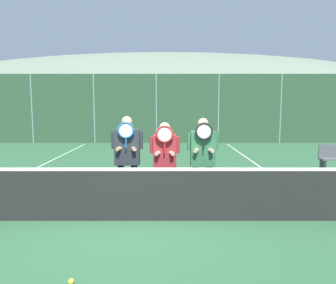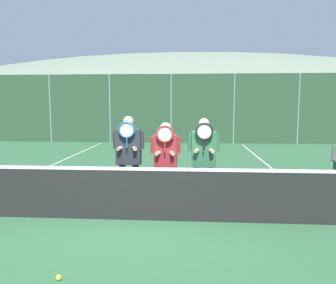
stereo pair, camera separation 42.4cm
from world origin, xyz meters
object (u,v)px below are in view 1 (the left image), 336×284
object	(u,v)px
car_left_of_center	(161,123)
tennis_ball_on_court	(73,281)
car_center	(249,123)
car_right_of_center	(334,122)
car_far_left	(74,123)
player_leftmost	(129,154)
player_center_right	(204,156)
player_center_left	(166,158)

from	to	relation	value
car_left_of_center	tennis_ball_on_court	bearing A→B (deg)	-92.29
car_center	car_right_of_center	world-z (taller)	car_right_of_center
car_far_left	car_right_of_center	xyz separation A→B (m)	(15.55, 0.22, 0.07)
player_leftmost	player_center_right	xyz separation A→B (m)	(1.48, -0.07, -0.02)
player_center_right	car_left_of_center	bearing A→B (deg)	94.95
player_center_right	car_center	size ratio (longest dim) A/B	0.38
player_center_left	tennis_ball_on_court	size ratio (longest dim) A/B	25.23
tennis_ball_on_court	car_center	bearing A→B (deg)	69.59
tennis_ball_on_court	car_right_of_center	bearing A→B (deg)	55.61
player_leftmost	player_center_left	size ratio (longest dim) A/B	1.07
tennis_ball_on_court	player_center_right	bearing A→B (deg)	56.43
player_leftmost	car_right_of_center	distance (m)	17.05
player_center_right	car_center	bearing A→B (deg)	72.74
car_left_of_center	car_center	xyz separation A→B (m)	(5.17, -0.45, 0.02)
car_far_left	car_right_of_center	bearing A→B (deg)	0.81
player_center_left	car_left_of_center	bearing A→B (deg)	91.79
car_right_of_center	tennis_ball_on_court	distance (m)	19.50
player_center_right	car_far_left	size ratio (longest dim) A/B	0.38
player_center_left	car_center	bearing A→B (deg)	69.77
player_leftmost	player_center_left	world-z (taller)	player_leftmost
player_center_left	player_leftmost	bearing A→B (deg)	175.29
player_center_left	tennis_ball_on_court	xyz separation A→B (m)	(-1.06, -2.73, -0.99)
car_center	car_right_of_center	distance (m)	5.21
player_center_left	player_center_right	world-z (taller)	player_center_right
player_center_left	car_far_left	world-z (taller)	car_far_left
car_right_of_center	tennis_ball_on_court	size ratio (longest dim) A/B	64.70
player_leftmost	car_right_of_center	bearing A→B (deg)	51.22
player_leftmost	car_center	bearing A→B (deg)	66.85
car_far_left	car_left_of_center	world-z (taller)	car_far_left
player_center_left	tennis_ball_on_court	bearing A→B (deg)	-111.25
player_center_left	car_right_of_center	distance (m)	16.65
car_right_of_center	car_center	bearing A→B (deg)	-175.03
car_far_left	car_center	bearing A→B (deg)	-1.28
tennis_ball_on_court	car_left_of_center	bearing A→B (deg)	87.71
car_far_left	car_right_of_center	world-z (taller)	car_right_of_center
car_left_of_center	car_center	distance (m)	5.19
player_leftmost	car_center	size ratio (longest dim) A/B	0.39
car_left_of_center	tennis_ball_on_court	distance (m)	16.11
player_center_right	tennis_ball_on_court	size ratio (longest dim) A/B	26.48
player_center_left	player_center_right	xyz separation A→B (m)	(0.74, -0.01, 0.04)
car_right_of_center	player_center_right	bearing A→B (deg)	-124.55
car_center	player_leftmost	bearing A→B (deg)	-113.15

